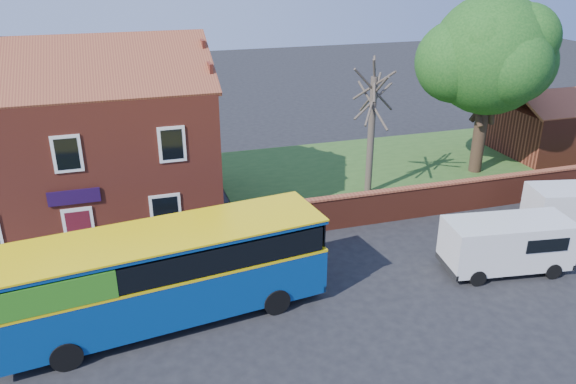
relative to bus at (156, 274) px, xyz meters
name	(u,v)px	position (x,y,z in m)	size (l,w,h in m)	color
ground	(299,334)	(4.35, -2.15, -1.88)	(120.00, 120.00, 0.00)	black
pavement	(83,278)	(-2.65, 3.60, -1.82)	(18.00, 3.50, 0.12)	gray
kerb	(81,302)	(-2.65, 1.85, -1.81)	(18.00, 0.15, 0.14)	slate
grass_strip	(437,165)	(17.35, 10.85, -1.86)	(26.00, 12.00, 0.04)	#426B28
shop_building	(75,151)	(-2.68, 9.35, 1.53)	(12.30, 8.13, 10.50)	maroon
boundary_wall	(502,190)	(17.35, 4.85, -1.07)	(22.00, 0.38, 1.60)	maroon
outbuilding	(565,127)	(26.35, 10.85, -0.27)	(8.20, 5.06, 4.17)	maroon
bus	(156,274)	(0.00, 0.00, 0.00)	(11.15, 4.15, 3.31)	navy
van_near	(507,243)	(13.48, -0.59, -0.67)	(5.14, 2.61, 2.16)	silver
large_tree	(489,58)	(18.97, 9.51, 4.61)	(8.13, 6.43, 9.91)	black
bare_tree	(371,130)	(11.57, 8.19, 1.59)	(2.53, 3.02, 6.76)	#4C4238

